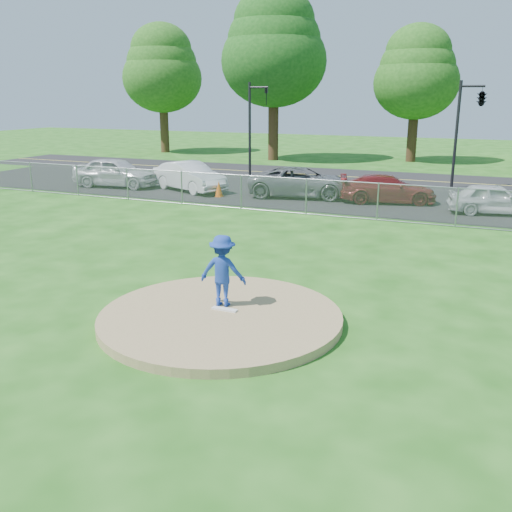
{
  "coord_description": "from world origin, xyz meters",
  "views": [
    {
      "loc": [
        5.39,
        -10.55,
        4.87
      ],
      "look_at": [
        0.0,
        2.0,
        1.0
      ],
      "focal_mm": 40.0,
      "sensor_mm": 36.0,
      "label": 1
    }
  ],
  "objects": [
    {
      "name": "parked_car_darkred",
      "position": [
        0.63,
        16.09,
        0.65
      ],
      "size": [
        4.73,
        2.91,
        1.28
      ],
      "primitive_type": "imported",
      "rotation": [
        0.0,
        0.0,
        1.84
      ],
      "color": "maroon",
      "rests_on": "parking_lot"
    },
    {
      "name": "tree_far_left",
      "position": [
        -22.0,
        33.0,
        7.06
      ],
      "size": [
        6.72,
        6.72,
        10.74
      ],
      "color": "#3A2615",
      "rests_on": "ground"
    },
    {
      "name": "pitcher",
      "position": [
        -0.18,
        0.49,
        1.03
      ],
      "size": [
        1.15,
        0.77,
        1.65
      ],
      "primitive_type": "imported",
      "rotation": [
        0.0,
        0.0,
        3.29
      ],
      "color": "#1B3998",
      "rests_on": "pitchers_mound"
    },
    {
      "name": "parked_car_gray",
      "position": [
        -3.56,
        15.98,
        0.73
      ],
      "size": [
        5.57,
        3.37,
        1.45
      ],
      "primitive_type": "imported",
      "rotation": [
        0.0,
        0.0,
        1.77
      ],
      "color": "slate",
      "rests_on": "parking_lot"
    },
    {
      "name": "traffic_signal_left",
      "position": [
        -8.76,
        22.0,
        3.36
      ],
      "size": [
        1.28,
        0.2,
        5.6
      ],
      "color": "black",
      "rests_on": "ground"
    },
    {
      "name": "traffic_cone",
      "position": [
        -7.33,
        14.42,
        0.4
      ],
      "size": [
        0.4,
        0.4,
        0.79
      ],
      "primitive_type": "cone",
      "color": "#DF5A0B",
      "rests_on": "parking_lot"
    },
    {
      "name": "tree_center",
      "position": [
        -1.0,
        34.0,
        6.47
      ],
      "size": [
        6.16,
        6.16,
        9.84
      ],
      "color": "#331F12",
      "rests_on": "ground"
    },
    {
      "name": "parked_car_white",
      "position": [
        -9.56,
        15.46,
        0.76
      ],
      "size": [
        4.8,
        3.3,
        1.5
      ],
      "primitive_type": "imported",
      "rotation": [
        0.0,
        0.0,
        1.15
      ],
      "color": "white",
      "rests_on": "parking_lot"
    },
    {
      "name": "parking_lot",
      "position": [
        0.0,
        16.5,
        0.01
      ],
      "size": [
        50.0,
        8.0,
        0.01
      ],
      "primitive_type": "cube",
      "color": "black",
      "rests_on": "ground"
    },
    {
      "name": "tree_left",
      "position": [
        -11.0,
        31.0,
        8.24
      ],
      "size": [
        7.84,
        7.84,
        12.53
      ],
      "color": "#372114",
      "rests_on": "ground"
    },
    {
      "name": "parked_car_silver",
      "position": [
        -13.91,
        15.03,
        0.81
      ],
      "size": [
        4.87,
        2.41,
        1.6
      ],
      "primitive_type": "imported",
      "rotation": [
        0.0,
        0.0,
        1.68
      ],
      "color": "silver",
      "rests_on": "parking_lot"
    },
    {
      "name": "ground",
      "position": [
        0.0,
        10.0,
        0.0
      ],
      "size": [
        120.0,
        120.0,
        0.0
      ],
      "primitive_type": "plane",
      "color": "#185111",
      "rests_on": "ground"
    },
    {
      "name": "street",
      "position": [
        0.0,
        24.0,
        0.0
      ],
      "size": [
        60.0,
        7.0,
        0.01
      ],
      "primitive_type": "cube",
      "color": "black",
      "rests_on": "ground"
    },
    {
      "name": "traffic_signal_center",
      "position": [
        3.97,
        22.0,
        4.61
      ],
      "size": [
        1.42,
        2.48,
        5.6
      ],
      "color": "black",
      "rests_on": "ground"
    },
    {
      "name": "chain_link_fence",
      "position": [
        0.0,
        12.0,
        0.75
      ],
      "size": [
        40.0,
        0.06,
        1.5
      ],
      "primitive_type": "cube",
      "color": "gray",
      "rests_on": "ground"
    },
    {
      "name": "pitchers_mound",
      "position": [
        0.0,
        0.0,
        0.1
      ],
      "size": [
        5.4,
        5.4,
        0.2
      ],
      "primitive_type": "cylinder",
      "color": "#927A50",
      "rests_on": "ground"
    },
    {
      "name": "pitching_rubber",
      "position": [
        0.0,
        0.2,
        0.22
      ],
      "size": [
        0.6,
        0.15,
        0.04
      ],
      "primitive_type": "cube",
      "color": "white",
      "rests_on": "pitchers_mound"
    },
    {
      "name": "parked_car_pearl",
      "position": [
        5.27,
        15.21,
        0.65
      ],
      "size": [
        3.99,
        2.25,
        1.28
      ],
      "primitive_type": "imported",
      "rotation": [
        0.0,
        0.0,
        1.78
      ],
      "color": "silver",
      "rests_on": "parking_lot"
    }
  ]
}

